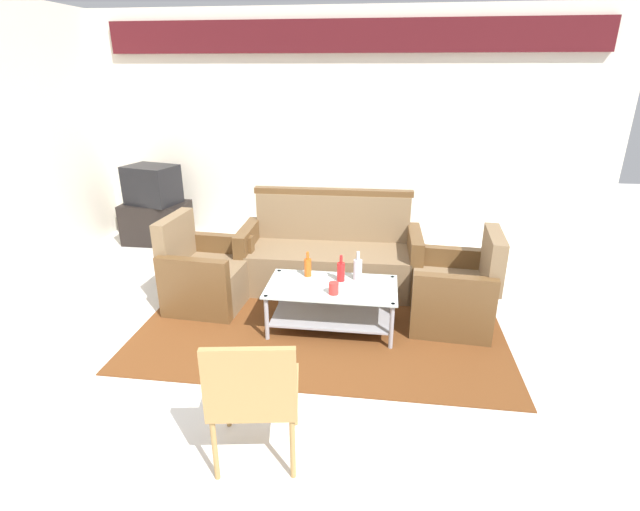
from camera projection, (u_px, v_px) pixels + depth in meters
ground_plane at (310, 369)px, 3.60m from camera, size 14.00×14.00×0.00m
wall_back at (347, 125)px, 5.88m from camera, size 6.52×0.19×2.80m
rug at (324, 317)px, 4.33m from camera, size 3.13×2.19×0.01m
couch at (330, 257)px, 4.87m from camera, size 1.81×0.77×0.96m
armchair_left at (206, 276)px, 4.51m from camera, size 0.74×0.80×0.85m
armchair_right at (455, 293)px, 4.16m from camera, size 0.75×0.80×0.85m
coffee_table at (332, 301)px, 4.06m from camera, size 1.10×0.60×0.40m
bottle_red at (341, 271)px, 4.08m from camera, size 0.07×0.07×0.24m
bottle_clear at (358, 269)px, 4.10m from camera, size 0.08×0.08×0.26m
bottle_orange at (308, 267)px, 4.17m from camera, size 0.06×0.06×0.23m
cup at (334, 288)px, 3.85m from camera, size 0.08×0.08×0.10m
tv_stand at (157, 223)px, 6.16m from camera, size 0.80×0.50×0.52m
television at (152, 185)px, 5.98m from camera, size 0.69×0.58×0.48m
wicker_chair at (253, 390)px, 2.57m from camera, size 0.55×0.55×0.84m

